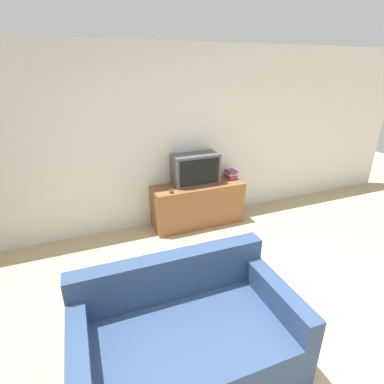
% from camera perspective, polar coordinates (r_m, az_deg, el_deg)
% --- Properties ---
extents(wall_back, '(9.00, 0.06, 2.60)m').
position_cam_1_polar(wall_back, '(4.41, -5.75, 9.77)').
color(wall_back, silver).
rests_on(wall_back, ground_plane).
extents(tv_stand, '(1.39, 0.47, 0.65)m').
position_cam_1_polar(tv_stand, '(4.62, 1.13, -2.35)').
color(tv_stand, brown).
rests_on(tv_stand, ground_plane).
extents(television, '(0.69, 0.33, 0.46)m').
position_cam_1_polar(television, '(4.47, 0.67, 4.40)').
color(television, '#4C4C51').
rests_on(television, tv_stand).
extents(couch, '(1.68, 0.99, 0.86)m').
position_cam_1_polar(couch, '(2.63, -1.16, -26.39)').
color(couch, navy).
rests_on(couch, ground_plane).
extents(book_stack, '(0.16, 0.22, 0.13)m').
position_cam_1_polar(book_stack, '(4.78, 7.42, 3.34)').
color(book_stack, '#7A3884').
rests_on(book_stack, tv_stand).
extents(remote_on_stand, '(0.08, 0.15, 0.02)m').
position_cam_1_polar(remote_on_stand, '(4.24, -3.97, 0.20)').
color(remote_on_stand, '#2D2D2D').
rests_on(remote_on_stand, tv_stand).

